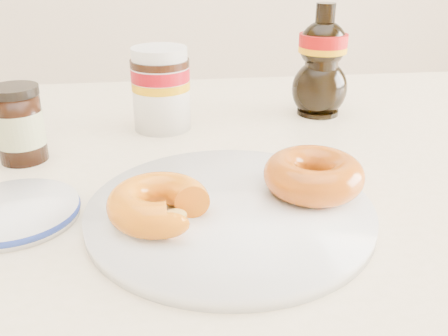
{
  "coord_description": "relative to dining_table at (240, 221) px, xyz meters",
  "views": [
    {
      "loc": [
        -0.1,
        -0.48,
        1.02
      ],
      "look_at": [
        -0.03,
        0.02,
        0.79
      ],
      "focal_mm": 40.0,
      "sensor_mm": 36.0,
      "label": 1
    }
  ],
  "objects": [
    {
      "name": "plate",
      "position": [
        -0.03,
        -0.13,
        0.09
      ],
      "size": [
        0.3,
        0.3,
        0.02
      ],
      "color": "white",
      "rests_on": "dining_table"
    },
    {
      "name": "dining_table",
      "position": [
        0.0,
        0.0,
        0.0
      ],
      "size": [
        1.4,
        0.9,
        0.75
      ],
      "color": "#FFE7C2",
      "rests_on": "ground"
    },
    {
      "name": "blue_rim_saucer",
      "position": [
        -0.26,
        -0.1,
        0.09
      ],
      "size": [
        0.14,
        0.14,
        0.01
      ],
      "color": "white",
      "rests_on": "dining_table"
    },
    {
      "name": "donut_whole",
      "position": [
        0.06,
        -0.11,
        0.12
      ],
      "size": [
        0.14,
        0.14,
        0.04
      ],
      "primitive_type": "torus",
      "rotation": [
        0.0,
        0.0,
        0.26
      ],
      "color": "#AE390B",
      "rests_on": "plate"
    },
    {
      "name": "donut_bitten",
      "position": [
        -0.11,
        -0.15,
        0.12
      ],
      "size": [
        0.1,
        0.1,
        0.04
      ],
      "primitive_type": "torus",
      "rotation": [
        0.0,
        0.0,
        0.03
      ],
      "color": "#E05D0C",
      "rests_on": "plate"
    },
    {
      "name": "dark_jar",
      "position": [
        -0.28,
        0.06,
        0.13
      ],
      "size": [
        0.06,
        0.06,
        0.1
      ],
      "rotation": [
        0.0,
        0.0,
        0.25
      ],
      "color": "black",
      "rests_on": "dining_table"
    },
    {
      "name": "syrup_bottle",
      "position": [
        0.16,
        0.2,
        0.17
      ],
      "size": [
        0.11,
        0.1,
        0.18
      ],
      "primitive_type": null,
      "rotation": [
        0.0,
        0.0,
        -0.33
      ],
      "color": "black",
      "rests_on": "dining_table"
    },
    {
      "name": "nutella_jar",
      "position": [
        -0.1,
        0.16,
        0.15
      ],
      "size": [
        0.09,
        0.09,
        0.13
      ],
      "rotation": [
        0.0,
        0.0,
        0.01
      ],
      "color": "white",
      "rests_on": "dining_table"
    }
  ]
}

